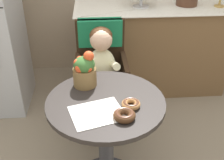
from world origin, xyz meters
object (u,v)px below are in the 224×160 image
Objects in this scene: seated_child at (101,64)px; flower_vase at (85,70)px; donut_front at (131,104)px; cafe_table at (106,127)px; donut_mid at (124,115)px; round_layer_cake at (187,0)px; wicker_chair at (101,60)px.

flower_vase is at bearing -108.29° from seated_child.
seated_child is 6.63× the size of donut_front.
cafe_table is 0.31m from donut_mid.
round_layer_cake is (0.88, 1.32, 0.44)m from cafe_table.
cafe_table is 0.71m from wicker_chair.
donut_mid is at bearing -59.66° from flower_vase.
wicker_chair is at bearing 77.00° from flower_vase.
wicker_chair is 0.80m from donut_front.
wicker_chair is at bearing 90.17° from cafe_table.
seated_child is at bearing 71.71° from flower_vase.
round_layer_cake reaches higher than seated_child.
donut_front is 1.59m from round_layer_cake.
donut_mid is at bearing -82.56° from seated_child.
wicker_chair reaches higher than donut_mid.
cafe_table is 0.28m from donut_front.
seated_child reaches higher than wicker_chair.
wicker_chair is 4.57× the size of round_layer_cake.
donut_front is 0.12m from donut_mid.
donut_mid is (-0.05, -0.10, 0.00)m from donut_front.
wicker_chair is 0.89m from donut_mid.
donut_mid is 0.52× the size of flower_vase.
donut_mid reaches higher than donut_front.
flower_vase is (-0.12, -0.52, 0.19)m from wicker_chair.
cafe_table is 0.39m from flower_vase.
seated_child reaches higher than cafe_table.
donut_front reaches higher than cafe_table.
round_layer_cake is at bearing 32.33° from wicker_chair.
donut_mid is at bearing -86.84° from wicker_chair.
wicker_chair is 1.12m from round_layer_cake.
seated_child is (-0.00, 0.55, 0.17)m from cafe_table.
donut_front is at bearing -82.43° from wicker_chair.
seated_child reaches higher than flower_vase.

